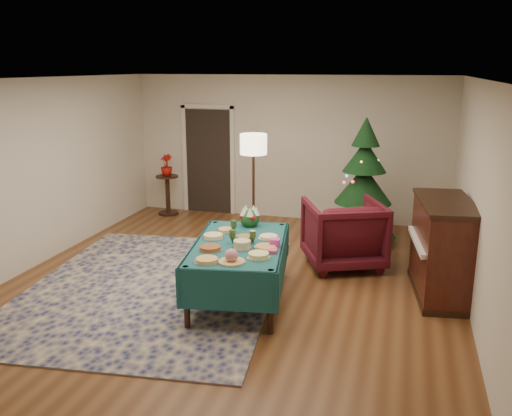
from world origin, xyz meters
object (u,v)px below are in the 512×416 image
(floor_lamp, at_px, (253,151))
(gift_box, at_px, (275,243))
(potted_plant, at_px, (167,170))
(side_table, at_px, (168,196))
(christmas_tree, at_px, (363,187))
(armchair, at_px, (344,230))
(piano, at_px, (442,249))
(buffet_table, at_px, (239,254))

(floor_lamp, bearing_deg, gift_box, -68.20)
(potted_plant, bearing_deg, side_table, -90.00)
(floor_lamp, xyz_separation_m, potted_plant, (-2.10, 1.18, -0.63))
(floor_lamp, xyz_separation_m, christmas_tree, (1.74, 0.45, -0.59))
(gift_box, height_order, potted_plant, potted_plant)
(armchair, bearing_deg, potted_plant, -51.21)
(gift_box, bearing_deg, piano, 23.47)
(armchair, relative_size, side_table, 1.39)
(buffet_table, bearing_deg, potted_plant, 126.40)
(buffet_table, distance_m, side_table, 4.33)
(gift_box, relative_size, side_table, 0.15)
(gift_box, height_order, armchair, armchair)
(buffet_table, height_order, side_table, side_table)
(christmas_tree, bearing_deg, buffet_table, -114.78)
(gift_box, distance_m, piano, 2.16)
(buffet_table, height_order, armchair, armchair)
(floor_lamp, bearing_deg, christmas_tree, 14.46)
(piano, bearing_deg, christmas_tree, 121.37)
(piano, bearing_deg, armchair, 152.12)
(side_table, distance_m, piano, 5.66)
(buffet_table, relative_size, piano, 1.37)
(floor_lamp, relative_size, side_table, 2.31)
(armchair, xyz_separation_m, piano, (1.33, -0.70, 0.06))
(christmas_tree, bearing_deg, piano, -58.63)
(christmas_tree, bearing_deg, gift_box, -106.40)
(floor_lamp, relative_size, piano, 1.20)
(gift_box, distance_m, armchair, 1.71)
(gift_box, height_order, piano, piano)
(piano, bearing_deg, buffet_table, -160.93)
(gift_box, bearing_deg, floor_lamp, 111.80)
(christmas_tree, bearing_deg, side_table, 169.18)
(buffet_table, distance_m, floor_lamp, 2.53)
(side_table, height_order, christmas_tree, christmas_tree)
(buffet_table, distance_m, gift_box, 0.50)
(buffet_table, distance_m, armchair, 1.90)
(armchair, distance_m, floor_lamp, 2.01)
(armchair, height_order, piano, piano)
(side_table, bearing_deg, floor_lamp, -29.44)
(floor_lamp, bearing_deg, potted_plant, 150.56)
(armchair, relative_size, piano, 0.72)
(potted_plant, bearing_deg, floor_lamp, -29.44)
(armchair, xyz_separation_m, side_table, (-3.67, 1.94, -0.16))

